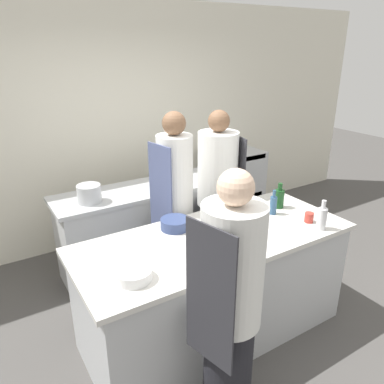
{
  "coord_description": "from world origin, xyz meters",
  "views": [
    {
      "loc": [
        -1.52,
        -2.1,
        2.3
      ],
      "look_at": [
        0.0,
        0.35,
        1.17
      ],
      "focal_mm": 35.0,
      "sensor_mm": 36.0,
      "label": 1
    }
  ],
  "objects_px": {
    "chef_at_stove": "(217,197)",
    "cup": "(309,217)",
    "bottle_vinegar": "(322,218)",
    "bottle_wine": "(279,198)",
    "oven_range": "(231,185)",
    "bottle_olive_oil": "(234,203)",
    "bowl_prep_small": "(175,224)",
    "stockpot": "(89,194)",
    "chef_at_prep_near": "(230,311)",
    "bottle_cooking_oil": "(273,205)",
    "bowl_mixing_large": "(133,274)",
    "chef_at_pass_far": "(175,208)"
  },
  "relations": [
    {
      "from": "bowl_prep_small",
      "to": "cup",
      "type": "bearing_deg",
      "value": -25.68
    },
    {
      "from": "bottle_vinegar",
      "to": "bottle_wine",
      "type": "bearing_deg",
      "value": 88.07
    },
    {
      "from": "bottle_olive_oil",
      "to": "bowl_mixing_large",
      "type": "relative_size",
      "value": 1.07
    },
    {
      "from": "bottle_vinegar",
      "to": "stockpot",
      "type": "distance_m",
      "value": 2.08
    },
    {
      "from": "bottle_wine",
      "to": "bottle_cooking_oil",
      "type": "relative_size",
      "value": 1.05
    },
    {
      "from": "chef_at_prep_near",
      "to": "bottle_vinegar",
      "type": "bearing_deg",
      "value": -86.54
    },
    {
      "from": "oven_range",
      "to": "chef_at_prep_near",
      "type": "height_order",
      "value": "chef_at_prep_near"
    },
    {
      "from": "chef_at_pass_far",
      "to": "bowl_mixing_large",
      "type": "height_order",
      "value": "chef_at_pass_far"
    },
    {
      "from": "bottle_wine",
      "to": "bowl_mixing_large",
      "type": "xyz_separation_m",
      "value": [
        -1.58,
        -0.34,
        -0.06
      ]
    },
    {
      "from": "oven_range",
      "to": "bottle_olive_oil",
      "type": "height_order",
      "value": "bottle_olive_oil"
    },
    {
      "from": "chef_at_pass_far",
      "to": "bottle_vinegar",
      "type": "distance_m",
      "value": 1.28
    },
    {
      "from": "chef_at_stove",
      "to": "bottle_olive_oil",
      "type": "bearing_deg",
      "value": -7.98
    },
    {
      "from": "chef_at_stove",
      "to": "cup",
      "type": "bearing_deg",
      "value": 26.95
    },
    {
      "from": "chef_at_prep_near",
      "to": "bottle_wine",
      "type": "xyz_separation_m",
      "value": [
        1.21,
        0.86,
        0.14
      ]
    },
    {
      "from": "bowl_mixing_large",
      "to": "chef_at_stove",
      "type": "bearing_deg",
      "value": 35.34
    },
    {
      "from": "chef_at_pass_far",
      "to": "chef_at_prep_near",
      "type": "bearing_deg",
      "value": 152.75
    },
    {
      "from": "chef_at_pass_far",
      "to": "bottle_vinegar",
      "type": "relative_size",
      "value": 7.24
    },
    {
      "from": "bowl_mixing_large",
      "to": "bowl_prep_small",
      "type": "height_order",
      "value": "bowl_prep_small"
    },
    {
      "from": "chef_at_pass_far",
      "to": "cup",
      "type": "xyz_separation_m",
      "value": [
        0.8,
        -0.87,
        0.05
      ]
    },
    {
      "from": "bottle_olive_oil",
      "to": "bowl_prep_small",
      "type": "relative_size",
      "value": 1.12
    },
    {
      "from": "bottle_olive_oil",
      "to": "bowl_prep_small",
      "type": "distance_m",
      "value": 0.58
    },
    {
      "from": "chef_at_prep_near",
      "to": "chef_at_pass_far",
      "type": "height_order",
      "value": "chef_at_pass_far"
    },
    {
      "from": "oven_range",
      "to": "chef_at_stove",
      "type": "height_order",
      "value": "chef_at_stove"
    },
    {
      "from": "chef_at_stove",
      "to": "bottle_olive_oil",
      "type": "height_order",
      "value": "chef_at_stove"
    },
    {
      "from": "chef_at_prep_near",
      "to": "chef_at_stove",
      "type": "xyz_separation_m",
      "value": [
        0.95,
        1.46,
        0.0
      ]
    },
    {
      "from": "oven_range",
      "to": "stockpot",
      "type": "distance_m",
      "value": 2.28
    },
    {
      "from": "bottle_cooking_oil",
      "to": "oven_range",
      "type": "bearing_deg",
      "value": 62.91
    },
    {
      "from": "chef_at_pass_far",
      "to": "bottle_wine",
      "type": "xyz_separation_m",
      "value": [
        0.8,
        -0.51,
        0.1
      ]
    },
    {
      "from": "bottle_wine",
      "to": "bottle_vinegar",
      "type": "bearing_deg",
      "value": -91.93
    },
    {
      "from": "cup",
      "to": "chef_at_stove",
      "type": "bearing_deg",
      "value": 105.18
    },
    {
      "from": "bowl_prep_small",
      "to": "chef_at_pass_far",
      "type": "bearing_deg",
      "value": 60.37
    },
    {
      "from": "chef_at_stove",
      "to": "bottle_wine",
      "type": "height_order",
      "value": "chef_at_stove"
    },
    {
      "from": "bowl_prep_small",
      "to": "stockpot",
      "type": "height_order",
      "value": "stockpot"
    },
    {
      "from": "chef_at_pass_far",
      "to": "cup",
      "type": "relative_size",
      "value": 21.55
    },
    {
      "from": "chef_at_pass_far",
      "to": "cup",
      "type": "height_order",
      "value": "chef_at_pass_far"
    },
    {
      "from": "chef_at_prep_near",
      "to": "bottle_olive_oil",
      "type": "distance_m",
      "value": 1.25
    },
    {
      "from": "bottle_olive_oil",
      "to": "bottle_wine",
      "type": "xyz_separation_m",
      "value": [
        0.44,
        -0.11,
        -0.01
      ]
    },
    {
      "from": "oven_range",
      "to": "cup",
      "type": "height_order",
      "value": "cup"
    },
    {
      "from": "chef_at_stove",
      "to": "cup",
      "type": "relative_size",
      "value": 21.01
    },
    {
      "from": "chef_at_prep_near",
      "to": "bottle_vinegar",
      "type": "xyz_separation_m",
      "value": [
        1.19,
        0.36,
        0.15
      ]
    },
    {
      "from": "bottle_vinegar",
      "to": "bottle_cooking_oil",
      "type": "relative_size",
      "value": 1.11
    },
    {
      "from": "chef_at_stove",
      "to": "bowl_prep_small",
      "type": "xyz_separation_m",
      "value": [
        -0.75,
        -0.47,
        0.1
      ]
    },
    {
      "from": "stockpot",
      "to": "bowl_mixing_large",
      "type": "bearing_deg",
      "value": -96.55
    },
    {
      "from": "chef_at_stove",
      "to": "cup",
      "type": "distance_m",
      "value": 0.99
    },
    {
      "from": "cup",
      "to": "stockpot",
      "type": "bearing_deg",
      "value": 135.66
    },
    {
      "from": "chef_at_prep_near",
      "to": "bottle_cooking_oil",
      "type": "bearing_deg",
      "value": -67.19
    },
    {
      "from": "bowl_mixing_large",
      "to": "bottle_olive_oil",
      "type": "bearing_deg",
      "value": 21.49
    },
    {
      "from": "bottle_wine",
      "to": "bowl_prep_small",
      "type": "distance_m",
      "value": 1.02
    },
    {
      "from": "stockpot",
      "to": "bottle_vinegar",
      "type": "bearing_deg",
      "value": -47.33
    },
    {
      "from": "chef_at_stove",
      "to": "bowl_prep_small",
      "type": "distance_m",
      "value": 0.89
    }
  ]
}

